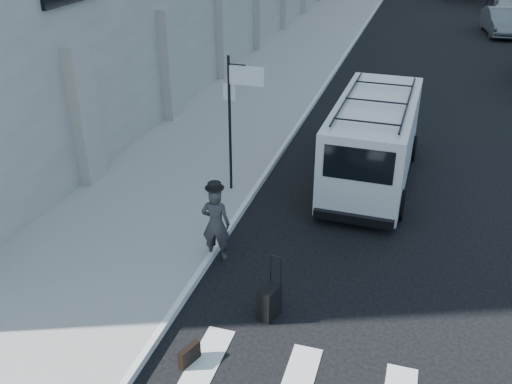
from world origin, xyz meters
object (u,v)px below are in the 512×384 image
Objects in this scene: briefcase at (189,355)px; suitcase at (269,302)px; businessman at (216,224)px; cargo_van at (374,139)px; parked_car_c at (511,2)px; parked_car_b at (501,21)px.

briefcase is 0.36× the size of suitcase.
cargo_van is at bearing -124.10° from businessman.
briefcase is at bearing -103.09° from cargo_van.
cargo_van reaches higher than briefcase.
businessman is 5.62m from cargo_van.
cargo_van is 1.27× the size of parked_car_c.
parked_car_c is (6.94, 34.60, 0.37)m from suitcase.
parked_car_c is (7.89, 36.15, 0.52)m from briefcase.
cargo_van reaches higher than suitcase.
suitcase is at bearing -99.26° from parked_car_c.
parked_car_b is at bearing 96.78° from briefcase.
briefcase is at bearing 96.78° from businessman.
suitcase is 35.29m from parked_car_c.
parked_car_c is (1.12, 7.23, -0.02)m from parked_car_b.
cargo_van is at bearing 95.59° from briefcase.
businessman reaches higher than briefcase.
businessman is 26.89m from parked_car_b.
briefcase is at bearing -110.69° from parked_car_b.
businessman is 0.35× the size of parked_car_c.
parked_car_c is (5.84, 28.15, -0.49)m from cargo_van.
briefcase is 1.82m from suitcase.
parked_car_b is at bearing -96.75° from parked_car_c.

